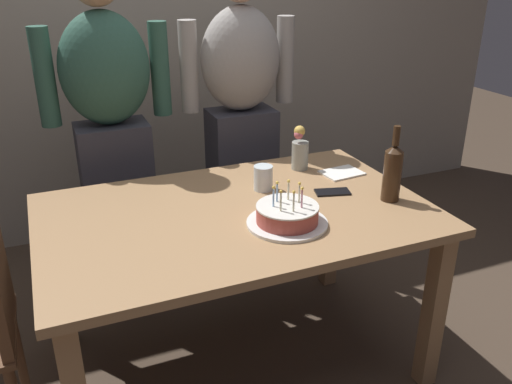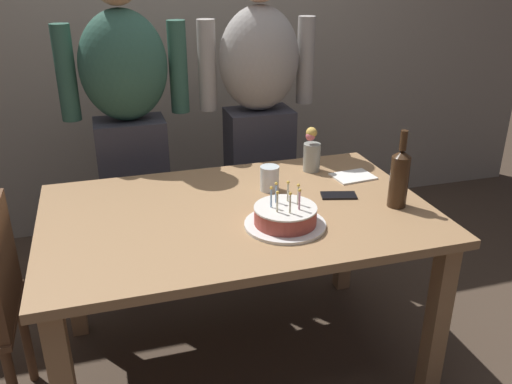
% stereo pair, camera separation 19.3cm
% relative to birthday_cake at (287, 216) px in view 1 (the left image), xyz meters
% --- Properties ---
extents(ground_plane, '(10.00, 10.00, 0.00)m').
position_rel_birthday_cake_xyz_m(ground_plane, '(-0.13, 0.18, -0.78)').
color(ground_plane, '#47382B').
extents(back_wall, '(5.20, 0.10, 2.60)m').
position_rel_birthday_cake_xyz_m(back_wall, '(-0.13, 1.73, 0.52)').
color(back_wall, '#9E9384').
rests_on(back_wall, ground_plane).
extents(dining_table, '(1.50, 0.96, 0.74)m').
position_rel_birthday_cake_xyz_m(dining_table, '(-0.13, 0.18, -0.13)').
color(dining_table, '#A37A51').
rests_on(dining_table, ground_plane).
extents(birthday_cake, '(0.30, 0.30, 0.16)m').
position_rel_birthday_cake_xyz_m(birthday_cake, '(0.00, 0.00, 0.00)').
color(birthday_cake, white).
rests_on(birthday_cake, dining_table).
extents(water_glass_near, '(0.08, 0.08, 0.11)m').
position_rel_birthday_cake_xyz_m(water_glass_near, '(0.05, 0.33, 0.02)').
color(water_glass_near, silver).
rests_on(water_glass_near, dining_table).
extents(wine_bottle, '(0.07, 0.07, 0.31)m').
position_rel_birthday_cake_xyz_m(wine_bottle, '(0.48, 0.04, 0.09)').
color(wine_bottle, '#382314').
rests_on(wine_bottle, dining_table).
extents(cell_phone, '(0.16, 0.11, 0.01)m').
position_rel_birthday_cake_xyz_m(cell_phone, '(0.30, 0.19, -0.03)').
color(cell_phone, black).
rests_on(cell_phone, dining_table).
extents(napkin_stack, '(0.19, 0.15, 0.01)m').
position_rel_birthday_cake_xyz_m(napkin_stack, '(0.45, 0.36, -0.03)').
color(napkin_stack, white).
rests_on(napkin_stack, dining_table).
extents(flower_vase, '(0.08, 0.08, 0.21)m').
position_rel_birthday_cake_xyz_m(flower_vase, '(0.30, 0.49, 0.05)').
color(flower_vase, '#999E93').
rests_on(flower_vase, dining_table).
extents(person_man_bearded, '(0.61, 0.27, 1.66)m').
position_rel_birthday_cake_xyz_m(person_man_bearded, '(-0.48, 0.95, 0.10)').
color(person_man_bearded, '#33333D').
rests_on(person_man_bearded, ground_plane).
extents(person_woman_cardigan, '(0.61, 0.27, 1.66)m').
position_rel_birthday_cake_xyz_m(person_woman_cardigan, '(0.19, 0.95, 0.10)').
color(person_woman_cardigan, '#33333D').
rests_on(person_woman_cardigan, ground_plane).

